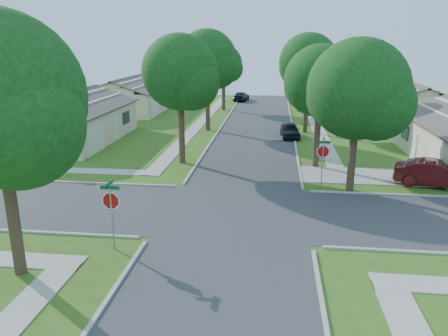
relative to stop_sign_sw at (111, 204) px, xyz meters
name	(u,v)px	position (x,y,z in m)	size (l,w,h in m)	color
ground	(236,212)	(4.70, 4.70, -2.03)	(100.00, 100.00, 0.00)	#315A18
road_ns	(236,212)	(4.70, 4.70, -2.03)	(7.00, 100.00, 0.02)	#333335
sidewalk_ne	(315,123)	(10.80, 30.70, -2.01)	(1.20, 40.00, 0.04)	#9E9B91
sidewalk_nw	(202,121)	(-1.40, 30.70, -2.01)	(1.20, 40.00, 0.04)	#9E9B91
driveway	(368,176)	(12.60, 11.80, -2.01)	(8.80, 3.60, 0.05)	#9E9B91
stop_sign_sw	(111,204)	(0.00, 0.00, 0.00)	(1.05, 0.80, 2.98)	gray
stop_sign_ne	(323,154)	(9.40, 9.40, 0.00)	(1.05, 0.80, 2.98)	gray
tree_e_near	(321,84)	(9.45, 13.71, 3.61)	(4.97, 4.80, 8.28)	#38281C
tree_e_mid	(309,65)	(9.46, 25.71, 4.22)	(5.59, 5.40, 9.21)	#38281C
tree_e_far	(301,62)	(9.45, 38.71, 3.95)	(5.17, 5.00, 8.72)	#38281C
tree_w_near	(181,76)	(0.06, 13.71, 4.08)	(5.38, 5.20, 8.97)	#38281C
tree_w_mid	(208,62)	(0.06, 25.71, 4.46)	(5.80, 5.60, 9.56)	#38281C
tree_w_far	(224,65)	(0.05, 38.71, 3.48)	(4.76, 4.60, 8.04)	#38281C
tree_ne_corner	(359,94)	(11.06, 8.91, 3.56)	(5.80, 5.60, 8.66)	#38281C
house_ne_far	(406,106)	(20.69, 33.70, -0.51)	(8.42, 13.60, 4.23)	beige
house_nw_near	(69,123)	(-11.29, 19.70, -0.51)	(8.42, 13.60, 4.23)	beige
house_nw_far	(131,99)	(-11.29, 36.70, -0.51)	(8.42, 13.60, 4.23)	beige
car_driveway	(436,174)	(16.20, 10.20, -1.25)	(1.66, 4.76, 1.57)	#4A0F11
car_curb_east	(290,130)	(7.90, 23.17, -1.37)	(1.56, 3.87, 1.32)	black
car_curb_west	(241,96)	(1.50, 47.80, -1.38)	(1.82, 4.47, 1.30)	black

